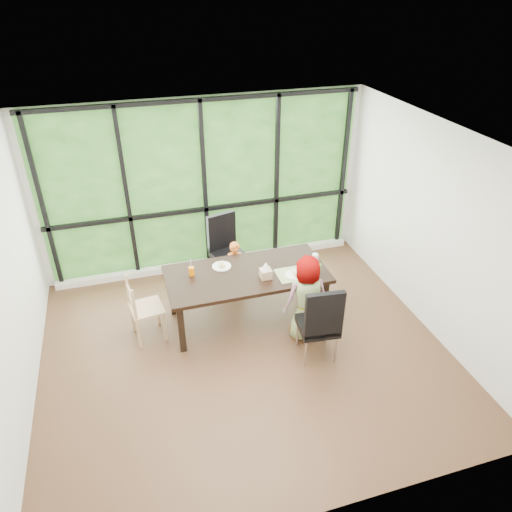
% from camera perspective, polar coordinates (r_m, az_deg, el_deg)
% --- Properties ---
extents(ground, '(5.00, 5.00, 0.00)m').
position_cam_1_polar(ground, '(6.21, -1.37, -11.22)').
color(ground, black).
rests_on(ground, ground).
extents(back_wall, '(5.00, 0.00, 5.00)m').
position_cam_1_polar(back_wall, '(7.35, -6.26, 8.31)').
color(back_wall, silver).
rests_on(back_wall, ground).
extents(foliage_backdrop, '(4.80, 0.02, 2.65)m').
position_cam_1_polar(foliage_backdrop, '(7.33, -6.23, 8.25)').
color(foliage_backdrop, '#234E1C').
rests_on(foliage_backdrop, back_wall).
extents(window_mullions, '(4.80, 0.06, 2.65)m').
position_cam_1_polar(window_mullions, '(7.30, -6.17, 8.13)').
color(window_mullions, black).
rests_on(window_mullions, back_wall).
extents(window_sill, '(4.80, 0.12, 0.10)m').
position_cam_1_polar(window_sill, '(7.86, -5.58, -0.73)').
color(window_sill, silver).
rests_on(window_sill, ground).
extents(dining_table, '(2.16, 1.09, 0.75)m').
position_cam_1_polar(dining_table, '(6.48, -1.10, -4.80)').
color(dining_table, black).
rests_on(dining_table, ground).
extents(chair_window_leather, '(0.56, 0.56, 1.08)m').
position_cam_1_polar(chair_window_leather, '(7.18, -3.36, 0.62)').
color(chair_window_leather, black).
rests_on(chair_window_leather, ground).
extents(chair_interior_leather, '(0.51, 0.51, 1.08)m').
position_cam_1_polar(chair_interior_leather, '(5.85, 7.44, -7.70)').
color(chair_interior_leather, black).
rests_on(chair_interior_leather, ground).
extents(chair_end_beech, '(0.46, 0.47, 0.90)m').
position_cam_1_polar(chair_end_beech, '(6.30, -13.00, -6.14)').
color(chair_end_beech, tan).
rests_on(chair_end_beech, ground).
extents(child_toddler, '(0.36, 0.28, 0.87)m').
position_cam_1_polar(child_toddler, '(6.93, -2.47, -1.59)').
color(child_toddler, '#D26422').
rests_on(child_toddler, ground).
extents(child_older, '(0.60, 0.41, 1.19)m').
position_cam_1_polar(child_older, '(6.10, 6.04, -5.08)').
color(child_older, slate).
rests_on(child_older, ground).
extents(placemat, '(0.49, 0.36, 0.01)m').
position_cam_1_polar(placemat, '(6.27, 4.73, -2.14)').
color(placemat, tan).
rests_on(placemat, dining_table).
extents(plate_far, '(0.26, 0.26, 0.02)m').
position_cam_1_polar(plate_far, '(6.41, -4.15, -1.25)').
color(plate_far, white).
rests_on(plate_far, dining_table).
extents(plate_near, '(0.24, 0.24, 0.01)m').
position_cam_1_polar(plate_near, '(6.24, 4.62, -2.26)').
color(plate_near, white).
rests_on(plate_near, dining_table).
extents(orange_cup, '(0.08, 0.08, 0.12)m').
position_cam_1_polar(orange_cup, '(6.25, -7.76, -1.82)').
color(orange_cup, orange).
rests_on(orange_cup, dining_table).
extents(green_cup, '(0.08, 0.08, 0.13)m').
position_cam_1_polar(green_cup, '(6.29, 7.38, -1.49)').
color(green_cup, '#57C726').
rests_on(green_cup, dining_table).
extents(white_mug, '(0.08, 0.08, 0.08)m').
position_cam_1_polar(white_mug, '(6.59, 7.10, -0.08)').
color(white_mug, white).
rests_on(white_mug, dining_table).
extents(tissue_box, '(0.14, 0.14, 0.12)m').
position_cam_1_polar(tissue_box, '(6.14, 1.18, -2.12)').
color(tissue_box, tan).
rests_on(tissue_box, dining_table).
extents(crepe_rolls_far, '(0.10, 0.12, 0.04)m').
position_cam_1_polar(crepe_rolls_far, '(6.39, -4.16, -1.05)').
color(crepe_rolls_far, tan).
rests_on(crepe_rolls_far, plate_far).
extents(crepe_rolls_near, '(0.05, 0.12, 0.04)m').
position_cam_1_polar(crepe_rolls_near, '(6.22, 4.63, -2.07)').
color(crepe_rolls_near, tan).
rests_on(crepe_rolls_near, plate_near).
extents(straw_white, '(0.01, 0.04, 0.20)m').
position_cam_1_polar(straw_white, '(6.20, -7.83, -1.05)').
color(straw_white, white).
rests_on(straw_white, orange_cup).
extents(straw_pink, '(0.01, 0.04, 0.20)m').
position_cam_1_polar(straw_pink, '(6.24, 7.45, -0.67)').
color(straw_pink, pink).
rests_on(straw_pink, green_cup).
extents(tissue, '(0.12, 0.12, 0.11)m').
position_cam_1_polar(tissue, '(6.08, 1.19, -1.21)').
color(tissue, white).
rests_on(tissue, tissue_box).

